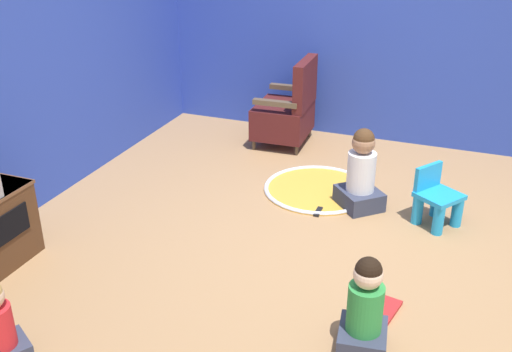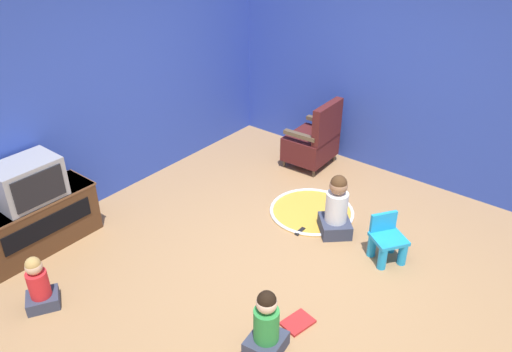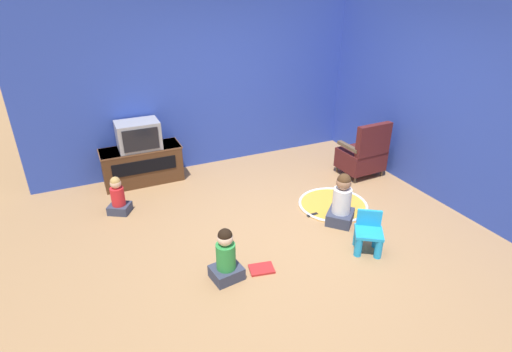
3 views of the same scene
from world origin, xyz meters
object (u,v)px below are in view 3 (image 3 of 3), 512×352
object	(u,v)px
child_watching_left	(118,197)
black_armchair	(363,155)
yellow_kid_chair	(368,236)
child_watching_right	(226,257)
tv_cabinet	(142,164)
remote_control	(312,215)
television	(138,135)
child_watching_center	(342,202)
book	(262,269)

from	to	relation	value
child_watching_left	black_armchair	bearing A→B (deg)	24.13
yellow_kid_chair	child_watching_right	size ratio (longest dim) A/B	0.77
child_watching_left	child_watching_right	size ratio (longest dim) A/B	0.87
tv_cabinet	child_watching_right	distance (m)	2.63
black_armchair	remote_control	bearing A→B (deg)	25.78
tv_cabinet	child_watching_left	world-z (taller)	tv_cabinet
yellow_kid_chair	tv_cabinet	bearing A→B (deg)	159.13
child_watching_right	television	bearing A→B (deg)	90.02
tv_cabinet	remote_control	distance (m)	2.67
child_watching_left	child_watching_center	xyz separation A→B (m)	(2.52, -1.42, 0.07)
black_armchair	child_watching_left	world-z (taller)	black_armchair
tv_cabinet	yellow_kid_chair	distance (m)	3.45
tv_cabinet	black_armchair	world-z (taller)	black_armchair
child_watching_right	black_armchair	bearing A→B (deg)	18.52
television	remote_control	bearing A→B (deg)	-46.59
yellow_kid_chair	child_watching_right	xyz separation A→B (m)	(-1.63, 0.22, 0.06)
television	black_armchair	distance (m)	3.41
black_armchair	book	size ratio (longest dim) A/B	3.06
tv_cabinet	child_watching_center	bearing A→B (deg)	-47.20
child_watching_center	television	bearing A→B (deg)	90.07
television	child_watching_left	bearing A→B (deg)	-120.91
tv_cabinet	yellow_kid_chair	world-z (taller)	tv_cabinet
television	child_watching_left	size ratio (longest dim) A/B	1.16
black_armchair	book	world-z (taller)	black_armchair
child_watching_left	child_watching_right	bearing A→B (deg)	-34.84
television	child_watching_right	bearing A→B (deg)	-82.15
yellow_kid_chair	black_armchair	bearing A→B (deg)	87.85
television	yellow_kid_chair	bearing A→B (deg)	-54.80
tv_cabinet	child_watching_center	xyz separation A→B (m)	(2.05, -2.21, 0.01)
yellow_kid_chair	child_watching_center	size ratio (longest dim) A/B	0.67
television	child_watching_center	distance (m)	3.04
book	television	bearing A→B (deg)	-62.80
black_armchair	yellow_kid_chair	world-z (taller)	black_armchair
tv_cabinet	child_watching_right	xyz separation A→B (m)	(0.36, -2.60, -0.03)
tv_cabinet	remote_control	size ratio (longest dim) A/B	7.74
tv_cabinet	book	world-z (taller)	tv_cabinet
television	book	world-z (taller)	television
television	yellow_kid_chair	world-z (taller)	television
child_watching_left	remote_control	world-z (taller)	child_watching_left
tv_cabinet	book	bearing A→B (deg)	-74.34
child_watching_left	remote_control	xyz separation A→B (m)	(2.28, -1.14, -0.22)
yellow_kid_chair	remote_control	bearing A→B (deg)	134.61
black_armchair	child_watching_center	xyz separation A→B (m)	(-1.12, -1.00, -0.05)
yellow_kid_chair	remote_control	size ratio (longest dim) A/B	3.05
yellow_kid_chair	book	world-z (taller)	yellow_kid_chair
television	black_armchair	size ratio (longest dim) A/B	0.68
child_watching_right	remote_control	distance (m)	1.63
remote_control	black_armchair	bearing A→B (deg)	26.79
child_watching_center	book	world-z (taller)	child_watching_center
child_watching_left	tv_cabinet	bearing A→B (deg)	90.16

